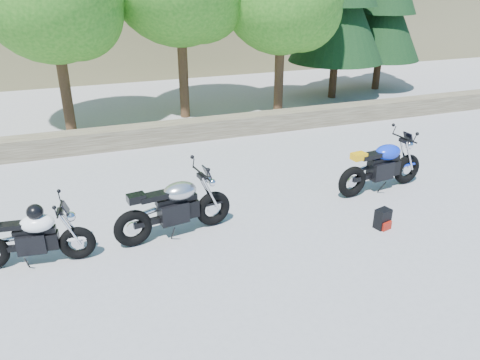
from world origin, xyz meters
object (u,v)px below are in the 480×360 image
at_px(silver_bike, 175,208).
at_px(blue_bike, 382,166).
at_px(white_bike, 32,236).
at_px(backpack, 383,219).

bearing_deg(silver_bike, blue_bike, -4.17).
height_order(white_bike, backpack, white_bike).
distance_m(silver_bike, backpack, 3.54).
distance_m(white_bike, blue_bike, 6.45).
height_order(silver_bike, blue_bike, blue_bike).
relative_size(silver_bike, blue_bike, 0.99).
bearing_deg(backpack, silver_bike, 149.09).
relative_size(blue_bike, backpack, 5.90).
bearing_deg(blue_bike, backpack, -130.39).
bearing_deg(silver_bike, backpack, -25.09).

